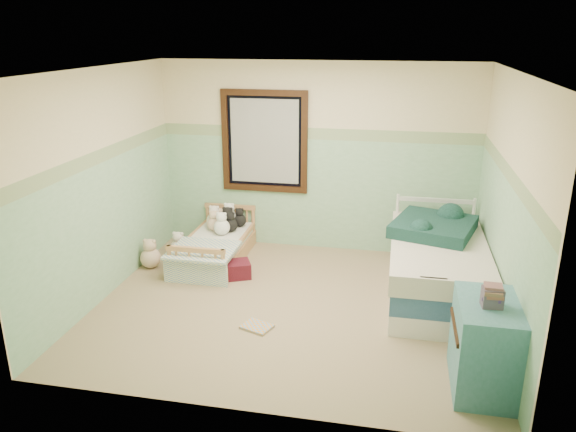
% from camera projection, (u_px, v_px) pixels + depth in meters
% --- Properties ---
extents(floor, '(4.20, 3.60, 0.02)m').
position_uv_depth(floor, '(291.00, 307.00, 6.08)').
color(floor, '#937B5D').
rests_on(floor, ground).
extents(ceiling, '(4.20, 3.60, 0.02)m').
position_uv_depth(ceiling, '(291.00, 69.00, 5.27)').
color(ceiling, white).
rests_on(ceiling, wall_back).
extents(wall_back, '(4.20, 0.04, 2.50)m').
position_uv_depth(wall_back, '(317.00, 158.00, 7.35)').
color(wall_back, beige).
rests_on(wall_back, floor).
extents(wall_front, '(4.20, 0.04, 2.50)m').
position_uv_depth(wall_front, '(243.00, 266.00, 4.00)').
color(wall_front, beige).
rests_on(wall_front, floor).
extents(wall_left, '(0.04, 3.60, 2.50)m').
position_uv_depth(wall_left, '(102.00, 185.00, 6.06)').
color(wall_left, beige).
rests_on(wall_left, floor).
extents(wall_right, '(0.04, 3.60, 2.50)m').
position_uv_depth(wall_right, '(507.00, 208.00, 5.28)').
color(wall_right, beige).
rests_on(wall_right, floor).
extents(wainscot_mint, '(4.20, 0.01, 1.50)m').
position_uv_depth(wainscot_mint, '(316.00, 195.00, 7.49)').
color(wainscot_mint, '#7BAE84').
rests_on(wainscot_mint, floor).
extents(border_strip, '(4.20, 0.01, 0.15)m').
position_uv_depth(border_strip, '(317.00, 134.00, 7.23)').
color(border_strip, '#3A6B40').
rests_on(border_strip, wall_back).
extents(window_frame, '(1.16, 0.06, 1.36)m').
position_uv_depth(window_frame, '(264.00, 142.00, 7.37)').
color(window_frame, black).
rests_on(window_frame, wall_back).
extents(window_blinds, '(0.92, 0.01, 1.12)m').
position_uv_depth(window_blinds, '(265.00, 142.00, 7.38)').
color(window_blinds, beige).
rests_on(window_blinds, window_frame).
extents(toddler_bed_frame, '(0.72, 1.45, 0.19)m').
position_uv_depth(toddler_bed_frame, '(215.00, 254.00, 7.24)').
color(toddler_bed_frame, tan).
rests_on(toddler_bed_frame, floor).
extents(toddler_mattress, '(0.66, 1.39, 0.12)m').
position_uv_depth(toddler_mattress, '(215.00, 243.00, 7.19)').
color(toddler_mattress, white).
rests_on(toddler_mattress, toddler_bed_frame).
extents(patchwork_quilt, '(0.79, 0.72, 0.03)m').
position_uv_depth(patchwork_quilt, '(203.00, 250.00, 6.75)').
color(patchwork_quilt, '#628DC2').
rests_on(patchwork_quilt, toddler_mattress).
extents(plush_bed_brown, '(0.19, 0.19, 0.19)m').
position_uv_depth(plush_bed_brown, '(216.00, 218.00, 7.64)').
color(plush_bed_brown, brown).
rests_on(plush_bed_brown, toddler_mattress).
extents(plush_bed_white, '(0.22, 0.22, 0.22)m').
position_uv_depth(plush_bed_white, '(229.00, 218.00, 7.59)').
color(plush_bed_white, white).
rests_on(plush_bed_white, toddler_mattress).
extents(plush_bed_tan, '(0.19, 0.19, 0.19)m').
position_uv_depth(plush_bed_tan, '(214.00, 224.00, 7.42)').
color(plush_bed_tan, beige).
rests_on(plush_bed_tan, toddler_mattress).
extents(plush_bed_dark, '(0.18, 0.18, 0.18)m').
position_uv_depth(plush_bed_dark, '(230.00, 225.00, 7.38)').
color(plush_bed_dark, black).
rests_on(plush_bed_dark, toddler_mattress).
extents(plush_floor_cream, '(0.23, 0.23, 0.23)m').
position_uv_depth(plush_floor_cream, '(179.00, 248.00, 7.36)').
color(plush_floor_cream, white).
rests_on(plush_floor_cream, floor).
extents(plush_floor_tan, '(0.26, 0.26, 0.26)m').
position_uv_depth(plush_floor_tan, '(151.00, 258.00, 7.01)').
color(plush_floor_tan, beige).
rests_on(plush_floor_tan, floor).
extents(twin_bed_frame, '(0.99, 1.97, 0.22)m').
position_uv_depth(twin_bed_frame, '(435.00, 287.00, 6.25)').
color(twin_bed_frame, white).
rests_on(twin_bed_frame, floor).
extents(twin_boxspring, '(0.99, 1.97, 0.22)m').
position_uv_depth(twin_boxspring, '(437.00, 269.00, 6.18)').
color(twin_boxspring, '#2C5076').
rests_on(twin_boxspring, twin_bed_frame).
extents(twin_mattress, '(1.02, 2.01, 0.22)m').
position_uv_depth(twin_mattress, '(438.00, 251.00, 6.11)').
color(twin_mattress, silver).
rests_on(twin_mattress, twin_boxspring).
extents(teal_blanket, '(1.06, 1.09, 0.14)m').
position_uv_depth(teal_blanket, '(434.00, 226.00, 6.34)').
color(teal_blanket, black).
rests_on(teal_blanket, twin_mattress).
extents(dresser, '(0.49, 0.78, 0.78)m').
position_uv_depth(dresser, '(485.00, 346.00, 4.59)').
color(dresser, teal).
rests_on(dresser, floor).
extents(book_stack, '(0.17, 0.14, 0.16)m').
position_uv_depth(book_stack, '(492.00, 297.00, 4.39)').
color(book_stack, brown).
rests_on(book_stack, dresser).
extents(red_pillow, '(0.40, 0.38, 0.19)m').
position_uv_depth(red_pillow, '(237.00, 269.00, 6.75)').
color(red_pillow, maroon).
rests_on(red_pillow, floor).
extents(floor_book, '(0.35, 0.31, 0.03)m').
position_uv_depth(floor_book, '(257.00, 327.00, 5.62)').
color(floor_book, orange).
rests_on(floor_book, floor).
extents(extra_plush_0, '(0.18, 0.18, 0.18)m').
position_uv_depth(extra_plush_0, '(220.00, 221.00, 7.54)').
color(extra_plush_0, beige).
rests_on(extra_plush_0, toddler_mattress).
extents(extra_plush_1, '(0.22, 0.22, 0.22)m').
position_uv_depth(extra_plush_1, '(228.00, 222.00, 7.44)').
color(extra_plush_1, black).
rests_on(extra_plush_1, toddler_mattress).
extents(extra_plush_2, '(0.18, 0.18, 0.18)m').
position_uv_depth(extra_plush_2, '(240.00, 220.00, 7.57)').
color(extra_plush_2, black).
rests_on(extra_plush_2, toddler_mattress).
extents(extra_plush_3, '(0.22, 0.22, 0.22)m').
position_uv_depth(extra_plush_3, '(215.00, 221.00, 7.51)').
color(extra_plush_3, white).
rests_on(extra_plush_3, toddler_mattress).
extents(extra_plush_4, '(0.21, 0.21, 0.21)m').
position_uv_depth(extra_plush_4, '(222.00, 227.00, 7.26)').
color(extra_plush_4, white).
rests_on(extra_plush_4, toddler_mattress).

